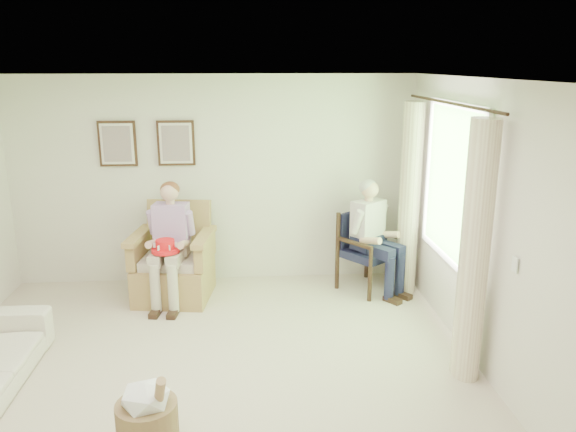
% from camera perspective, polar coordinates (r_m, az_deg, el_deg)
% --- Properties ---
extents(floor, '(5.50, 5.50, 0.00)m').
position_cam_1_polar(floor, '(5.01, -8.57, -17.84)').
color(floor, beige).
rests_on(floor, ground).
extents(back_wall, '(5.00, 0.04, 2.60)m').
position_cam_1_polar(back_wall, '(7.09, -7.46, 3.58)').
color(back_wall, silver).
rests_on(back_wall, ground).
extents(right_wall, '(0.04, 5.50, 2.60)m').
position_cam_1_polar(right_wall, '(4.90, 21.37, -2.71)').
color(right_wall, silver).
rests_on(right_wall, ground).
extents(ceiling, '(5.00, 5.50, 0.02)m').
position_cam_1_polar(ceiling, '(4.21, -10.00, 13.37)').
color(ceiling, white).
rests_on(ceiling, back_wall).
extents(window, '(0.13, 2.50, 1.63)m').
position_cam_1_polar(window, '(5.88, 16.39, 3.50)').
color(window, '#2D6B23').
rests_on(window, right_wall).
extents(curtain_left, '(0.34, 0.34, 2.30)m').
position_cam_1_polar(curtain_left, '(5.06, 18.42, -3.64)').
color(curtain_left, beige).
rests_on(curtain_left, ground).
extents(curtain_right, '(0.34, 0.34, 2.30)m').
position_cam_1_polar(curtain_right, '(6.84, 12.23, 1.63)').
color(curtain_right, beige).
rests_on(curtain_right, ground).
extents(framed_print_left, '(0.45, 0.05, 0.55)m').
position_cam_1_polar(framed_print_left, '(7.13, -16.94, 7.03)').
color(framed_print_left, '#382114').
rests_on(framed_print_left, back_wall).
extents(framed_print_right, '(0.45, 0.05, 0.55)m').
position_cam_1_polar(framed_print_right, '(7.01, -11.31, 7.27)').
color(framed_print_right, '#382114').
rests_on(framed_print_right, back_wall).
extents(wicker_armchair, '(0.88, 0.87, 1.12)m').
position_cam_1_polar(wicker_armchair, '(6.86, -11.49, -5.23)').
color(wicker_armchair, tan).
rests_on(wicker_armchair, ground).
extents(wood_armchair, '(0.62, 0.58, 0.95)m').
position_cam_1_polar(wood_armchair, '(7.04, 8.09, -3.10)').
color(wood_armchair, black).
rests_on(wood_armchair, ground).
extents(person_wicker, '(0.40, 0.63, 1.39)m').
position_cam_1_polar(person_wicker, '(6.57, -11.86, -1.87)').
color(person_wicker, beige).
rests_on(person_wicker, ground).
extents(person_dark, '(0.40, 0.63, 1.35)m').
position_cam_1_polar(person_dark, '(6.81, 8.45, -1.34)').
color(person_dark, '#1B1D3C').
rests_on(person_dark, ground).
extents(red_hat, '(0.31, 0.31, 0.14)m').
position_cam_1_polar(red_hat, '(6.41, -12.36, -3.11)').
color(red_hat, red).
rests_on(red_hat, person_wicker).
extents(hatbox, '(0.45, 0.45, 0.66)m').
position_cam_1_polar(hatbox, '(4.44, -14.12, -18.99)').
color(hatbox, tan).
rests_on(hatbox, ground).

